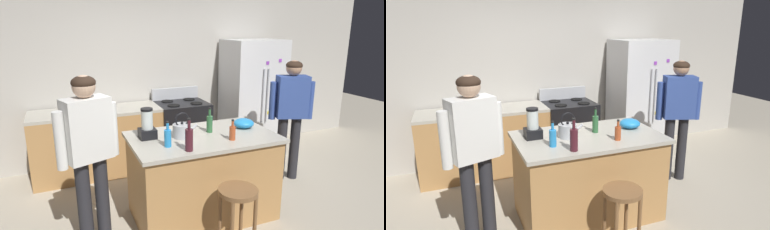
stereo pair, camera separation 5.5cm
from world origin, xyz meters
The scene contains 16 objects.
ground_plane centered at (0.00, 0.00, 0.00)m, with size 14.00×14.00×0.00m, color #B2A893.
back_wall centered at (0.00, 1.95, 1.35)m, with size 8.00×0.10×2.70m, color #BCB7AD.
kitchen_island centered at (0.00, 0.00, 0.47)m, with size 1.55×0.93×0.94m.
back_counter_run centered at (-0.80, 1.55, 0.47)m, with size 2.00×0.64×0.94m.
refrigerator centered at (1.57, 1.50, 0.93)m, with size 0.90×0.73×1.85m.
stove_range centered at (0.34, 1.52, 0.48)m, with size 0.76×0.65×1.12m.
person_by_island_left centered at (-1.17, -0.09, 1.01)m, with size 0.59×0.34×1.66m.
person_by_sink_right centered at (1.46, 0.39, 0.99)m, with size 0.59×0.34×1.64m.
bar_stool centered at (0.02, -0.72, 0.51)m, with size 0.36×0.36×0.66m.
blender_appliance centered at (-0.56, 0.15, 1.07)m, with size 0.17×0.17×0.32m.
bottle_cooking_sauce centered at (0.22, -0.24, 1.02)m, with size 0.06×0.06×0.22m.
bottle_olive_oil centered at (0.11, 0.08, 1.04)m, with size 0.07×0.07×0.28m.
bottle_wine centered at (-0.30, -0.35, 1.05)m, with size 0.08×0.08×0.32m.
bottle_soda centered at (-0.45, -0.17, 1.03)m, with size 0.07×0.07×0.26m.
mixing_bowl centered at (0.55, 0.08, 0.99)m, with size 0.23×0.23×0.10m, color #268CD8.
tea_kettle centered at (-0.22, 0.04, 1.02)m, with size 0.28×0.20×0.27m.
Camera 1 is at (-1.38, -3.03, 2.07)m, focal length 30.85 mm.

